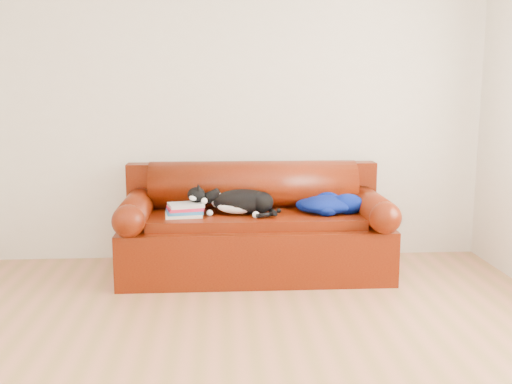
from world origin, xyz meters
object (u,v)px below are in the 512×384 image
cat (242,202)px  blanket (329,204)px  sofa_base (255,244)px  book_stack (185,210)px

cat → blanket: bearing=20.6°
sofa_base → book_stack: size_ratio=7.01×
blanket → book_stack: bearing=-175.9°
sofa_base → cat: size_ratio=3.26×
book_stack → cat: 0.45m
book_stack → blanket: blanket is taller
sofa_base → cat: 0.38m
sofa_base → blanket: 0.67m
sofa_base → blanket: blanket is taller
sofa_base → cat: bearing=-152.1°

